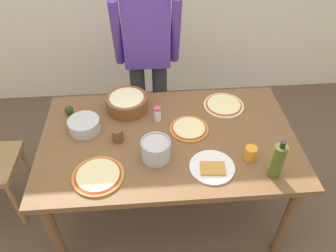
{
  "coord_description": "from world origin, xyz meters",
  "views": [
    {
      "loc": [
        -0.12,
        -1.5,
        2.2
      ],
      "look_at": [
        0.0,
        0.05,
        0.81
      ],
      "focal_mm": 35.39,
      "sensor_mm": 36.0,
      "label": 1
    }
  ],
  "objects_px": {
    "pizza_cooked_on_tray": "(189,129)",
    "mixing_bowl_steel": "(84,125)",
    "cup_small_brown": "(118,135)",
    "plate_with_slice": "(212,167)",
    "pizza_second_cooked": "(98,176)",
    "cup_orange": "(250,153)",
    "dining_table": "(169,147)",
    "salt_shaker": "(158,114)",
    "avocado": "(69,110)",
    "popcorn_bowl": "(127,102)",
    "olive_oil_bottle": "(278,161)",
    "pizza_raw_on_board": "(224,105)",
    "steel_pot": "(156,149)",
    "person_cook": "(147,52)"
  },
  "relations": [
    {
      "from": "pizza_cooked_on_tray",
      "to": "mixing_bowl_steel",
      "type": "relative_size",
      "value": 1.25
    },
    {
      "from": "cup_small_brown",
      "to": "plate_with_slice",
      "type": "bearing_deg",
      "value": -26.85
    },
    {
      "from": "pizza_second_cooked",
      "to": "mixing_bowl_steel",
      "type": "xyz_separation_m",
      "value": [
        -0.11,
        0.4,
        0.03
      ]
    },
    {
      "from": "cup_orange",
      "to": "dining_table",
      "type": "bearing_deg",
      "value": 154.96
    },
    {
      "from": "mixing_bowl_steel",
      "to": "cup_small_brown",
      "type": "distance_m",
      "value": 0.24
    },
    {
      "from": "pizza_cooked_on_tray",
      "to": "plate_with_slice",
      "type": "bearing_deg",
      "value": -74.89
    },
    {
      "from": "plate_with_slice",
      "to": "salt_shaker",
      "type": "bearing_deg",
      "value": 122.82
    },
    {
      "from": "avocado",
      "to": "cup_small_brown",
      "type": "bearing_deg",
      "value": -39.83
    },
    {
      "from": "pizza_cooked_on_tray",
      "to": "popcorn_bowl",
      "type": "relative_size",
      "value": 0.9
    },
    {
      "from": "pizza_cooked_on_tray",
      "to": "olive_oil_bottle",
      "type": "relative_size",
      "value": 0.98
    },
    {
      "from": "popcorn_bowl",
      "to": "olive_oil_bottle",
      "type": "bearing_deg",
      "value": -38.53
    },
    {
      "from": "pizza_raw_on_board",
      "to": "mixing_bowl_steel",
      "type": "height_order",
      "value": "mixing_bowl_steel"
    },
    {
      "from": "dining_table",
      "to": "steel_pot",
      "type": "xyz_separation_m",
      "value": [
        -0.09,
        -0.16,
        0.16
      ]
    },
    {
      "from": "person_cook",
      "to": "popcorn_bowl",
      "type": "distance_m",
      "value": 0.49
    },
    {
      "from": "olive_oil_bottle",
      "to": "avocado",
      "type": "height_order",
      "value": "olive_oil_bottle"
    },
    {
      "from": "pizza_raw_on_board",
      "to": "pizza_cooked_on_tray",
      "type": "bearing_deg",
      "value": -140.69
    },
    {
      "from": "pizza_cooked_on_tray",
      "to": "mixing_bowl_steel",
      "type": "height_order",
      "value": "mixing_bowl_steel"
    },
    {
      "from": "salt_shaker",
      "to": "cup_orange",
      "type": "bearing_deg",
      "value": -36.5
    },
    {
      "from": "dining_table",
      "to": "pizza_cooked_on_tray",
      "type": "relative_size",
      "value": 6.38
    },
    {
      "from": "olive_oil_bottle",
      "to": "mixing_bowl_steel",
      "type": "bearing_deg",
      "value": 157.19
    },
    {
      "from": "pizza_raw_on_board",
      "to": "pizza_second_cooked",
      "type": "distance_m",
      "value": 1.0
    },
    {
      "from": "plate_with_slice",
      "to": "cup_small_brown",
      "type": "bearing_deg",
      "value": 153.15
    },
    {
      "from": "avocado",
      "to": "popcorn_bowl",
      "type": "bearing_deg",
      "value": 3.86
    },
    {
      "from": "pizza_raw_on_board",
      "to": "popcorn_bowl",
      "type": "bearing_deg",
      "value": 178.01
    },
    {
      "from": "avocado",
      "to": "pizza_cooked_on_tray",
      "type": "bearing_deg",
      "value": -15.57
    },
    {
      "from": "pizza_raw_on_board",
      "to": "cup_small_brown",
      "type": "relative_size",
      "value": 3.3
    },
    {
      "from": "pizza_cooked_on_tray",
      "to": "olive_oil_bottle",
      "type": "bearing_deg",
      "value": -43.93
    },
    {
      "from": "pizza_raw_on_board",
      "to": "olive_oil_bottle",
      "type": "distance_m",
      "value": 0.66
    },
    {
      "from": "plate_with_slice",
      "to": "steel_pot",
      "type": "xyz_separation_m",
      "value": [
        -0.31,
        0.11,
        0.06
      ]
    },
    {
      "from": "dining_table",
      "to": "cup_orange",
      "type": "height_order",
      "value": "cup_orange"
    },
    {
      "from": "pizza_cooked_on_tray",
      "to": "pizza_second_cooked",
      "type": "xyz_separation_m",
      "value": [
        -0.55,
        -0.35,
        -0.0
      ]
    },
    {
      "from": "cup_orange",
      "to": "avocado",
      "type": "height_order",
      "value": "cup_orange"
    },
    {
      "from": "olive_oil_bottle",
      "to": "popcorn_bowl",
      "type": "bearing_deg",
      "value": 141.47
    },
    {
      "from": "pizza_cooked_on_tray",
      "to": "plate_with_slice",
      "type": "relative_size",
      "value": 0.96
    },
    {
      "from": "pizza_cooked_on_tray",
      "to": "cup_small_brown",
      "type": "relative_size",
      "value": 2.95
    },
    {
      "from": "mixing_bowl_steel",
      "to": "cup_small_brown",
      "type": "height_order",
      "value": "cup_small_brown"
    },
    {
      "from": "person_cook",
      "to": "avocado",
      "type": "xyz_separation_m",
      "value": [
        -0.55,
        -0.48,
        -0.14
      ]
    },
    {
      "from": "pizza_raw_on_board",
      "to": "avocado",
      "type": "relative_size",
      "value": 4.01
    },
    {
      "from": "pizza_second_cooked",
      "to": "plate_with_slice",
      "type": "bearing_deg",
      "value": 1.04
    },
    {
      "from": "popcorn_bowl",
      "to": "olive_oil_bottle",
      "type": "height_order",
      "value": "olive_oil_bottle"
    },
    {
      "from": "salt_shaker",
      "to": "steel_pot",
      "type": "bearing_deg",
      "value": -94.8
    },
    {
      "from": "plate_with_slice",
      "to": "popcorn_bowl",
      "type": "relative_size",
      "value": 0.93
    },
    {
      "from": "popcorn_bowl",
      "to": "dining_table",
      "type": "bearing_deg",
      "value": -49.58
    },
    {
      "from": "person_cook",
      "to": "salt_shaker",
      "type": "height_order",
      "value": "person_cook"
    },
    {
      "from": "person_cook",
      "to": "cup_small_brown",
      "type": "relative_size",
      "value": 19.06
    },
    {
      "from": "salt_shaker",
      "to": "popcorn_bowl",
      "type": "bearing_deg",
      "value": 145.79
    },
    {
      "from": "pizza_second_cooked",
      "to": "avocado",
      "type": "distance_m",
      "value": 0.61
    },
    {
      "from": "steel_pot",
      "to": "pizza_raw_on_board",
      "type": "bearing_deg",
      "value": 42.07
    },
    {
      "from": "pizza_second_cooked",
      "to": "cup_small_brown",
      "type": "height_order",
      "value": "cup_small_brown"
    },
    {
      "from": "olive_oil_bottle",
      "to": "pizza_raw_on_board",
      "type": "bearing_deg",
      "value": 103.54
    }
  ]
}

